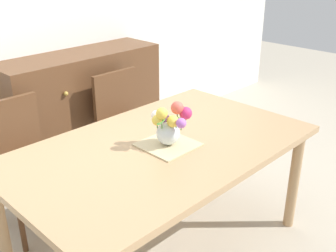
{
  "coord_description": "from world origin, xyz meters",
  "views": [
    {
      "loc": [
        -1.46,
        -1.49,
        1.79
      ],
      "look_at": [
        0.02,
        -0.04,
        0.88
      ],
      "focal_mm": 43.29,
      "sensor_mm": 36.0,
      "label": 1
    }
  ],
  "objects_px": {
    "dining_table": "(161,156)",
    "chair_left": "(21,157)",
    "flower_vase": "(170,125)",
    "dresser": "(84,110)",
    "chair_right": "(125,119)"
  },
  "relations": [
    {
      "from": "chair_left",
      "to": "chair_right",
      "type": "distance_m",
      "value": 0.9
    },
    {
      "from": "flower_vase",
      "to": "chair_left",
      "type": "bearing_deg",
      "value": 117.24
    },
    {
      "from": "dining_table",
      "to": "chair_left",
      "type": "xyz_separation_m",
      "value": [
        -0.45,
        0.87,
        -0.16
      ]
    },
    {
      "from": "chair_left",
      "to": "chair_right",
      "type": "xyz_separation_m",
      "value": [
        0.9,
        0.0,
        0.0
      ]
    },
    {
      "from": "chair_right",
      "to": "dresser",
      "type": "height_order",
      "value": "dresser"
    },
    {
      "from": "dining_table",
      "to": "flower_vase",
      "type": "xyz_separation_m",
      "value": [
        0.02,
        -0.05,
        0.21
      ]
    },
    {
      "from": "chair_right",
      "to": "flower_vase",
      "type": "relative_size",
      "value": 3.59
    },
    {
      "from": "chair_left",
      "to": "dresser",
      "type": "height_order",
      "value": "dresser"
    },
    {
      "from": "chair_left",
      "to": "dresser",
      "type": "xyz_separation_m",
      "value": [
        0.82,
        0.46,
        -0.02
      ]
    },
    {
      "from": "chair_right",
      "to": "flower_vase",
      "type": "bearing_deg",
      "value": 65.1
    },
    {
      "from": "dining_table",
      "to": "chair_left",
      "type": "height_order",
      "value": "chair_left"
    },
    {
      "from": "dresser",
      "to": "flower_vase",
      "type": "height_order",
      "value": "flower_vase"
    },
    {
      "from": "chair_right",
      "to": "dresser",
      "type": "distance_m",
      "value": 0.46
    },
    {
      "from": "chair_left",
      "to": "dresser",
      "type": "bearing_deg",
      "value": -150.77
    },
    {
      "from": "dresser",
      "to": "chair_right",
      "type": "bearing_deg",
      "value": -79.52
    }
  ]
}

